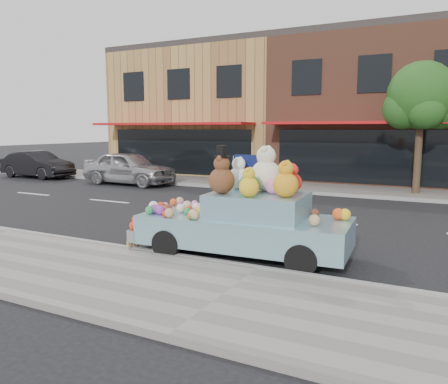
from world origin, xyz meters
The scene contains 11 objects.
ground centered at (0.00, 0.00, 0.00)m, with size 120.00×120.00×0.00m, color black.
near_sidewalk centered at (0.00, -6.50, 0.06)m, with size 60.00×3.00×0.12m, color gray.
far_sidewalk centered at (0.00, 6.50, 0.06)m, with size 60.00×3.00×0.12m, color gray.
near_kerb centered at (0.00, -5.00, 0.07)m, with size 60.00×0.12×0.13m, color gray.
far_kerb centered at (0.00, 5.00, 0.07)m, with size 60.00×0.12×0.13m, color gray.
storefront_left centered at (-10.00, 11.97, 3.64)m, with size 10.00×9.80×7.30m.
storefront_mid centered at (0.00, 11.97, 3.64)m, with size 10.00×9.80×7.30m.
street_tree centered at (2.03, 6.55, 3.69)m, with size 3.00×2.70×5.22m.
car_silver centered at (-10.50, 4.27, 0.79)m, with size 1.88×4.66×1.59m, color #A3A3A8.
car_dark centered at (-16.83, 4.32, 0.72)m, with size 1.52×4.36×1.44m, color black.
art_car centered at (-0.68, -4.13, 0.82)m, with size 4.58×2.02×2.32m.
Camera 1 is at (2.91, -12.23, 2.64)m, focal length 35.00 mm.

